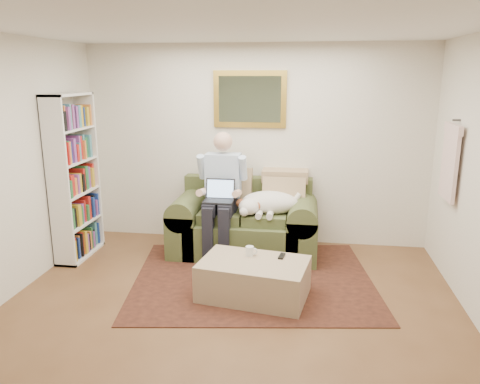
% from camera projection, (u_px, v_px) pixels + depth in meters
% --- Properties ---
extents(room_shell, '(4.51, 5.00, 2.61)m').
position_uv_depth(room_shell, '(227.00, 182.00, 4.09)').
color(room_shell, brown).
rests_on(room_shell, ground).
extents(rug, '(2.87, 2.43, 0.01)m').
position_uv_depth(rug, '(253.00, 279.00, 5.20)').
color(rug, black).
rests_on(rug, room_shell).
extents(sofa, '(1.82, 0.92, 1.09)m').
position_uv_depth(sofa, '(244.00, 228.00, 5.92)').
color(sofa, '#546334').
rests_on(sofa, room_shell).
extents(seated_man, '(0.60, 0.86, 1.53)m').
position_uv_depth(seated_man, '(221.00, 197.00, 5.69)').
color(seated_man, '#8CABD8').
rests_on(seated_man, sofa).
extents(laptop, '(0.35, 0.28, 0.26)m').
position_uv_depth(laptop, '(219.00, 195.00, 5.61)').
color(laptop, black).
rests_on(laptop, seated_man).
extents(sleeping_dog, '(0.75, 0.47, 0.28)m').
position_uv_depth(sleeping_dog, '(270.00, 202.00, 5.69)').
color(sleeping_dog, white).
rests_on(sleeping_dog, sofa).
extents(ottoman, '(1.16, 0.84, 0.39)m').
position_uv_depth(ottoman, '(254.00, 279.00, 4.75)').
color(ottoman, tan).
rests_on(ottoman, room_shell).
extents(coffee_mug, '(0.08, 0.08, 0.10)m').
position_uv_depth(coffee_mug, '(250.00, 251.00, 4.84)').
color(coffee_mug, white).
rests_on(coffee_mug, ottoman).
extents(tv_remote, '(0.07, 0.16, 0.02)m').
position_uv_depth(tv_remote, '(282.00, 256.00, 4.81)').
color(tv_remote, black).
rests_on(tv_remote, ottoman).
extents(bookshelf, '(0.28, 0.80, 2.00)m').
position_uv_depth(bookshelf, '(74.00, 177.00, 5.65)').
color(bookshelf, white).
rests_on(bookshelf, room_shell).
extents(wall_mirror, '(0.94, 0.04, 0.72)m').
position_uv_depth(wall_mirror, '(250.00, 99.00, 5.98)').
color(wall_mirror, gold).
rests_on(wall_mirror, room_shell).
extents(hanging_shirt, '(0.06, 0.52, 0.90)m').
position_uv_depth(hanging_shirt, '(450.00, 158.00, 4.96)').
color(hanging_shirt, '#FAD3CE').
rests_on(hanging_shirt, room_shell).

